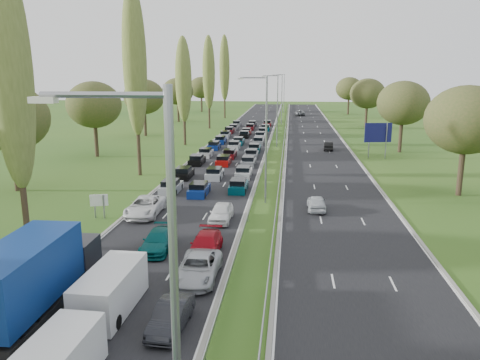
% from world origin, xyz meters
% --- Properties ---
extents(ground, '(260.00, 260.00, 0.00)m').
position_xyz_m(ground, '(4.50, 80.00, 0.00)').
color(ground, '#2A551A').
rests_on(ground, ground).
extents(near_carriageway, '(10.50, 215.00, 0.04)m').
position_xyz_m(near_carriageway, '(-2.25, 82.50, 0.00)').
color(near_carriageway, black).
rests_on(near_carriageway, ground).
extents(far_carriageway, '(10.50, 215.00, 0.04)m').
position_xyz_m(far_carriageway, '(11.25, 82.50, 0.00)').
color(far_carriageway, black).
rests_on(far_carriageway, ground).
extents(central_reservation, '(2.36, 215.00, 0.32)m').
position_xyz_m(central_reservation, '(4.50, 82.50, 0.55)').
color(central_reservation, gray).
rests_on(central_reservation, ground).
extents(lamp_columns, '(0.18, 140.18, 12.00)m').
position_xyz_m(lamp_columns, '(4.50, 78.00, 6.00)').
color(lamp_columns, gray).
rests_on(lamp_columns, ground).
extents(poplar_row, '(2.80, 127.80, 22.44)m').
position_xyz_m(poplar_row, '(-11.50, 68.17, 12.39)').
color(poplar_row, '#2D2116').
rests_on(poplar_row, ground).
extents(woodland_left, '(8.00, 166.00, 11.10)m').
position_xyz_m(woodland_left, '(-22.00, 62.63, 7.68)').
color(woodland_left, '#2D2116').
rests_on(woodland_left, ground).
extents(woodland_right, '(8.00, 153.00, 11.10)m').
position_xyz_m(woodland_right, '(24.00, 66.67, 7.68)').
color(woodland_right, '#2D2116').
rests_on(woodland_right, ground).
extents(traffic_queue_fill, '(9.07, 69.08, 0.80)m').
position_xyz_m(traffic_queue_fill, '(-2.22, 77.68, 0.44)').
color(traffic_queue_fill, '#B2B7BC').
rests_on(traffic_queue_fill, ground).
extents(near_car_2, '(2.71, 5.73, 1.58)m').
position_xyz_m(near_car_2, '(-5.77, 37.85, 0.81)').
color(near_car_2, white).
rests_on(near_car_2, near_carriageway).
extents(near_car_7, '(2.09, 4.80, 1.38)m').
position_xyz_m(near_car_7, '(-2.33, 29.84, 0.71)').
color(near_car_7, '#055153').
rests_on(near_car_7, near_carriageway).
extents(near_car_9, '(1.64, 4.11, 1.33)m').
position_xyz_m(near_car_9, '(1.17, 19.74, 0.69)').
color(near_car_9, black).
rests_on(near_car_9, near_carriageway).
extents(near_car_10, '(2.41, 5.20, 1.44)m').
position_xyz_m(near_car_10, '(1.39, 25.44, 0.74)').
color(near_car_10, '#A5A8AF').
rests_on(near_car_10, near_carriageway).
extents(near_car_11, '(1.99, 4.84, 1.40)m').
position_xyz_m(near_car_11, '(1.14, 29.38, 0.72)').
color(near_car_11, '#A40A16').
rests_on(near_car_11, near_carriageway).
extents(near_car_12, '(1.81, 4.36, 1.48)m').
position_xyz_m(near_car_12, '(1.10, 36.87, 0.76)').
color(near_car_12, white).
rests_on(near_car_12, near_carriageway).
extents(far_car_0, '(1.64, 4.02, 1.36)m').
position_xyz_m(far_car_0, '(9.26, 41.02, 0.70)').
color(far_car_0, '#B9BEC3').
rests_on(far_car_0, far_carriageway).
extents(far_car_1, '(1.71, 4.16, 1.34)m').
position_xyz_m(far_car_1, '(12.95, 75.78, 0.69)').
color(far_car_1, black).
rests_on(far_car_1, far_carriageway).
extents(far_car_2, '(2.91, 5.89, 1.61)m').
position_xyz_m(far_car_2, '(9.43, 139.21, 0.82)').
color(far_car_2, slate).
rests_on(far_car_2, far_carriageway).
extents(blue_lorry, '(2.76, 9.93, 4.19)m').
position_xyz_m(blue_lorry, '(-5.96, 20.28, 2.16)').
color(blue_lorry, black).
rests_on(blue_lorry, near_carriageway).
extents(white_van_rear, '(2.19, 5.59, 2.25)m').
position_xyz_m(white_van_rear, '(-2.39, 21.41, 1.15)').
color(white_van_rear, silver).
rests_on(white_van_rear, near_carriageway).
extents(info_sign, '(1.46, 0.53, 2.10)m').
position_xyz_m(info_sign, '(-9.40, 36.57, 1.37)').
color(info_sign, gray).
rests_on(info_sign, ground).
extents(direction_sign, '(3.96, 0.78, 5.20)m').
position_xyz_m(direction_sign, '(19.40, 68.80, 3.57)').
color(direction_sign, gray).
rests_on(direction_sign, ground).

